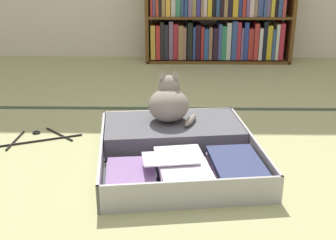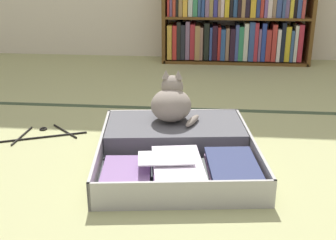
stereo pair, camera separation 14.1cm
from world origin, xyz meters
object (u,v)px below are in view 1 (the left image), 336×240
at_px(bookshelf, 217,19).
at_px(black_cat, 169,102).
at_px(open_suitcase, 179,148).
at_px(clothes_hanger, 38,138).

xyz_separation_m(bookshelf, black_cat, (-0.39, -1.82, -0.17)).
relative_size(bookshelf, black_cat, 5.15).
relative_size(open_suitcase, clothes_hanger, 2.14).
height_order(black_cat, clothes_hanger, black_cat).
relative_size(open_suitcase, black_cat, 3.55).
xyz_separation_m(open_suitcase, black_cat, (-0.05, 0.19, 0.16)).
bearing_deg(bookshelf, open_suitcase, -99.71).
xyz_separation_m(open_suitcase, clothes_hanger, (-0.73, 0.21, -0.05)).
relative_size(bookshelf, clothes_hanger, 3.11).
bearing_deg(black_cat, bookshelf, 77.84).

